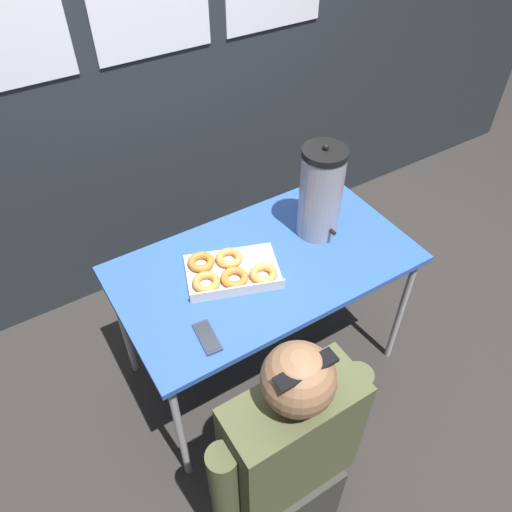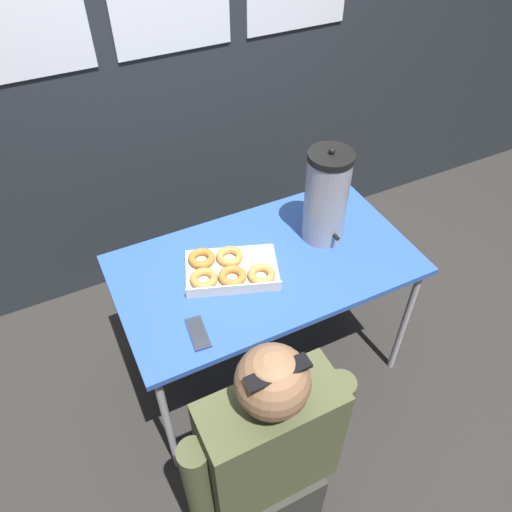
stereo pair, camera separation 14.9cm
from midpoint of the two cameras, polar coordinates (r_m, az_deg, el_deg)
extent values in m
plane|color=#2D2B28|center=(2.78, 2.43, -12.07)|extent=(12.00, 12.00, 0.00)
cube|color=#23282D|center=(2.64, -7.94, 23.50)|extent=(6.00, 0.10, 2.78)
cube|color=#2D56B2|center=(2.19, 3.02, -1.08)|extent=(1.31, 0.73, 0.03)
cylinder|color=#ADADB2|center=(2.20, -7.99, -18.73)|extent=(0.03, 0.03, 0.74)
cylinder|color=#ADADB2|center=(2.59, 18.19, -7.32)|extent=(0.03, 0.03, 0.74)
cylinder|color=#ADADB2|center=(2.56, -13.04, -6.80)|extent=(0.03, 0.03, 0.74)
cylinder|color=#ADADB2|center=(2.90, 10.31, 1.43)|extent=(0.03, 0.03, 0.74)
cube|color=beige|center=(2.14, -0.79, -1.66)|extent=(0.46, 0.39, 0.02)
cube|color=beige|center=(2.03, -0.41, -3.79)|extent=(0.37, 0.14, 0.04)
torus|color=#CB8941|center=(2.07, -3.93, -2.67)|extent=(0.16, 0.16, 0.03)
torus|color=#BA7831|center=(2.08, -0.67, -2.39)|extent=(0.15, 0.15, 0.03)
torus|color=#D08E46|center=(2.09, 2.68, -2.18)|extent=(0.17, 0.17, 0.03)
torus|color=#B8752E|center=(2.16, -4.27, -0.32)|extent=(0.17, 0.17, 0.03)
torus|color=#CE8B44|center=(2.16, -1.06, -0.10)|extent=(0.15, 0.15, 0.03)
cylinder|color=#939399|center=(2.21, 9.91, 6.31)|extent=(0.19, 0.19, 0.41)
cylinder|color=black|center=(2.09, 10.65, 11.07)|extent=(0.20, 0.20, 0.03)
sphere|color=black|center=(2.07, 10.75, 11.66)|extent=(0.03, 0.03, 0.03)
cylinder|color=black|center=(2.24, 10.90, 2.22)|extent=(0.02, 0.05, 0.02)
cube|color=#2D334C|center=(1.93, -4.43, -8.85)|extent=(0.08, 0.16, 0.01)
cube|color=#2D333D|center=(1.92, -4.44, -8.75)|extent=(0.07, 0.14, 0.00)
cube|color=#33332D|center=(2.24, 3.45, -25.79)|extent=(0.37, 0.26, 0.42)
cube|color=#4C5133|center=(1.80, 4.14, -20.57)|extent=(0.46, 0.21, 0.54)
sphere|color=#8E6647|center=(1.46, 4.91, -14.24)|extent=(0.22, 0.22, 0.22)
cube|color=black|center=(1.38, 5.73, -13.23)|extent=(0.19, 0.05, 0.01)
cylinder|color=#4C5133|center=(1.90, 11.31, -17.41)|extent=(0.10, 0.10, 0.43)
cylinder|color=#4C5133|center=(1.77, -4.00, -24.35)|extent=(0.10, 0.10, 0.43)
camera|label=1|loc=(0.07, -88.00, 1.96)|focal=35.00mm
camera|label=2|loc=(0.07, 92.00, -1.96)|focal=35.00mm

